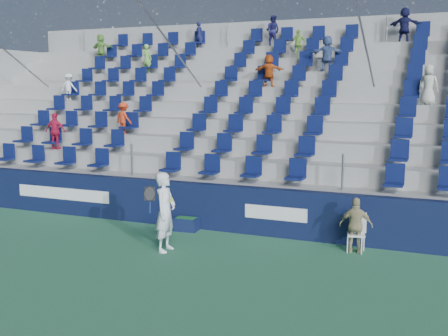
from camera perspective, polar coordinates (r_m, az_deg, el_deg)
The scene contains 7 objects.
ground at distance 12.01m, azimuth -6.22°, elevation -9.79°, with size 70.00×70.00×0.00m, color #2F6F4A.
sponsor_wall at distance 14.58m, azimuth -0.18°, elevation -4.05°, with size 24.00×0.32×1.20m.
grandstand at distance 19.10m, azimuth 5.88°, elevation 3.51°, with size 24.00×8.17×6.63m.
tennis_player at distance 12.79m, azimuth -5.99°, elevation -4.45°, with size 0.69×0.68×1.81m.
line_judge_chair at distance 13.15m, azimuth 13.35°, elevation -6.10°, with size 0.46×0.48×0.88m.
line_judge at distance 12.98m, azimuth 13.26°, elevation -5.69°, with size 0.74×0.31×1.26m, color tan.
ball_bin at distance 14.67m, azimuth -3.86°, elevation -5.64°, with size 0.64×0.44×0.35m.
Camera 1 is at (5.63, -9.93, 3.72)m, focal length 45.00 mm.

